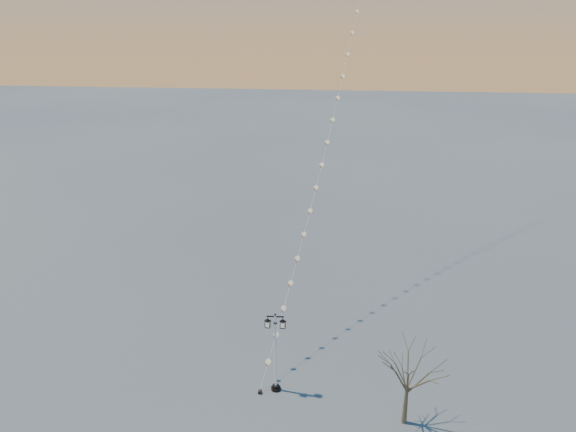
# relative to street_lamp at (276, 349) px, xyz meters

# --- Properties ---
(ground) EXTENTS (300.00, 300.00, 0.00)m
(ground) POSITION_rel_street_lamp_xyz_m (0.57, -1.69, -2.74)
(ground) COLOR #4E504F
(ground) RESTS_ON ground
(street_lamp) EXTENTS (1.26, 0.55, 4.95)m
(street_lamp) POSITION_rel_street_lamp_xyz_m (0.00, 0.00, 0.00)
(street_lamp) COLOR black
(street_lamp) RESTS_ON ground
(bare_tree) EXTENTS (2.60, 2.60, 4.32)m
(bare_tree) POSITION_rel_street_lamp_xyz_m (7.03, -1.78, 0.26)
(bare_tree) COLOR #4E422D
(bare_tree) RESTS_ON ground
(kite_train) EXTENTS (7.97, 34.01, 37.65)m
(kite_train) POSITION_rel_street_lamp_xyz_m (2.84, 16.26, 16.00)
(kite_train) COLOR black
(kite_train) RESTS_ON ground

